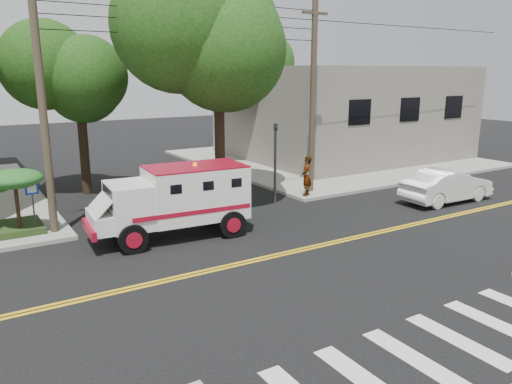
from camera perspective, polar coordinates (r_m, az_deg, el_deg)
ground at (r=16.26m, az=2.01°, el=-7.35°), size 100.00×100.00×0.00m
sidewalk_ne at (r=34.60m, az=8.26°, el=3.87°), size 17.00×17.00×0.15m
building_right at (r=35.58m, az=9.78°, el=9.06°), size 14.00×12.00×6.00m
utility_pole_left at (r=18.88m, az=-23.18°, el=8.53°), size 0.28×0.28×9.00m
utility_pole_right at (r=23.95m, az=6.50°, el=10.34°), size 0.28×0.28×9.00m
tree_main at (r=21.56m, az=-2.92°, el=17.25°), size 6.08×5.70×9.85m
tree_left at (r=25.08m, az=-18.85°, el=12.68°), size 4.48×4.20×7.70m
tree_right at (r=33.25m, az=-0.35°, el=14.04°), size 4.80×4.50×8.20m
traffic_signal at (r=22.25m, az=2.21°, el=4.29°), size 0.15×0.18×3.60m
accessibility_sign at (r=19.44m, az=-24.15°, el=-0.84°), size 0.45×0.10×2.02m
armored_truck at (r=17.97m, az=-9.06°, el=-0.64°), size 5.73×2.61×2.55m
parked_sedan at (r=24.35m, az=20.96°, el=0.69°), size 4.65×1.72×1.52m
pedestrian_a at (r=23.36m, az=5.79°, el=1.80°), size 0.79×0.79×1.85m
pedestrian_b at (r=27.82m, az=8.10°, el=3.50°), size 1.01×0.89×1.73m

